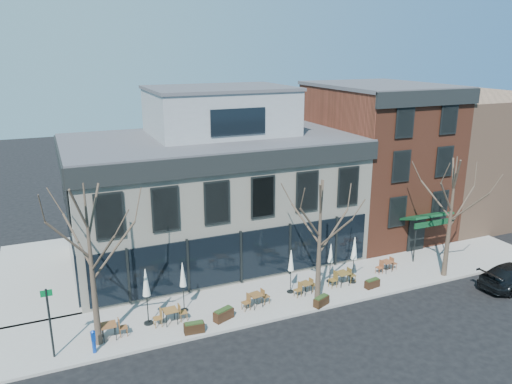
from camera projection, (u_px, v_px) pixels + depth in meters
name	position (u px, v px, depth m)	size (l,w,h in m)	color
ground	(241.00, 286.00, 29.81)	(120.00, 120.00, 0.00)	black
sidewalk_front	(306.00, 290.00, 29.13)	(33.50, 4.70, 0.15)	gray
sidewalk_side	(36.00, 276.00, 30.83)	(4.50, 12.00, 0.15)	gray
corner_building	(213.00, 188.00, 33.00)	(18.39, 10.39, 11.10)	beige
red_brick_building	(376.00, 159.00, 37.56)	(8.20, 11.78, 11.18)	brown
bg_building	(465.00, 154.00, 42.42)	(12.00, 12.00, 10.00)	#8C664C
tree_corner	(92.00, 264.00, 22.59)	(3.93, 3.98, 7.92)	#382B21
tree_mid	(320.00, 241.00, 26.45)	(3.50, 3.55, 7.04)	#382B21
tree_right	(451.00, 216.00, 29.79)	(3.72, 3.77, 7.48)	#382B21
sign_pole	(50.00, 319.00, 22.17)	(0.50, 0.10, 3.40)	black
call_box	(94.00, 340.00, 22.85)	(0.24, 0.24, 1.18)	#0B3395
cafe_set_0	(109.00, 330.00, 23.98)	(1.78, 0.72, 0.94)	brown
cafe_set_1	(170.00, 315.00, 25.33)	(1.79, 0.75, 0.94)	brown
cafe_set_2	(256.00, 299.00, 26.96)	(1.76, 0.81, 0.90)	brown
cafe_set_3	(306.00, 287.00, 28.39)	(1.61, 0.75, 0.83)	brown
cafe_set_4	(342.00, 277.00, 29.44)	(1.86, 0.79, 0.97)	brown
cafe_set_5	(386.00, 265.00, 31.21)	(1.66, 0.74, 0.85)	brown
umbrella_0	(146.00, 286.00, 24.83)	(0.49, 0.49, 3.03)	black
umbrella_1	(183.00, 277.00, 26.12)	(0.44, 0.44, 2.78)	black
umbrella_2	(291.00, 263.00, 28.19)	(0.42, 0.42, 2.60)	black
umbrella_3	(331.00, 255.00, 29.51)	(0.39, 0.39, 2.43)	black
umbrella_4	(354.00, 251.00, 29.35)	(0.46, 0.46, 2.89)	black
planter_0	(194.00, 327.00, 24.56)	(1.04, 0.50, 0.56)	black
planter_1	(224.00, 314.00, 25.72)	(1.17, 0.81, 0.61)	#311C10
planter_2	(321.00, 301.00, 27.16)	(1.04, 0.73, 0.54)	black
planter_3	(372.00, 283.00, 29.20)	(0.98, 0.51, 0.52)	black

